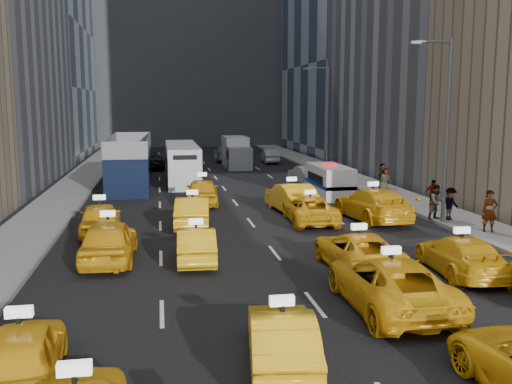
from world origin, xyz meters
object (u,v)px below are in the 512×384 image
box_truck (236,152)px  pedestrian_0 (490,211)px  nypd_van (329,182)px  double_decker (130,162)px  city_bus (182,163)px

box_truck → pedestrian_0: size_ratio=3.40×
nypd_van → box_truck: box_truck is taller
nypd_van → box_truck: (-3.59, 18.13, 0.43)m
nypd_van → box_truck: bearing=106.5°
double_decker → city_bus: (3.79, 1.90, -0.35)m
double_decker → pedestrian_0: double_decker is taller
nypd_van → pedestrian_0: (3.96, -11.72, 0.13)m
pedestrian_0 → nypd_van: bearing=124.2°
double_decker → city_bus: bearing=33.1°
box_truck → pedestrian_0: box_truck is taller
city_bus → box_truck: bearing=58.4°
nypd_van → city_bus: city_bus is taller
double_decker → city_bus: size_ratio=1.13×
nypd_van → pedestrian_0: 12.37m
nypd_van → pedestrian_0: bearing=-66.1°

